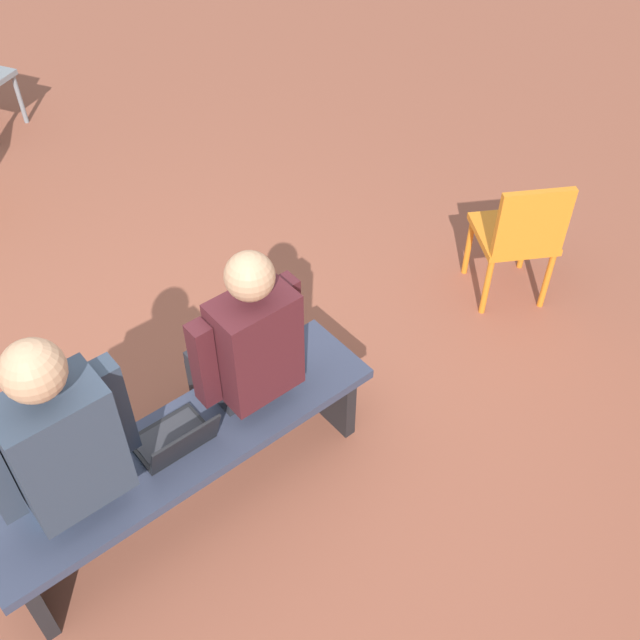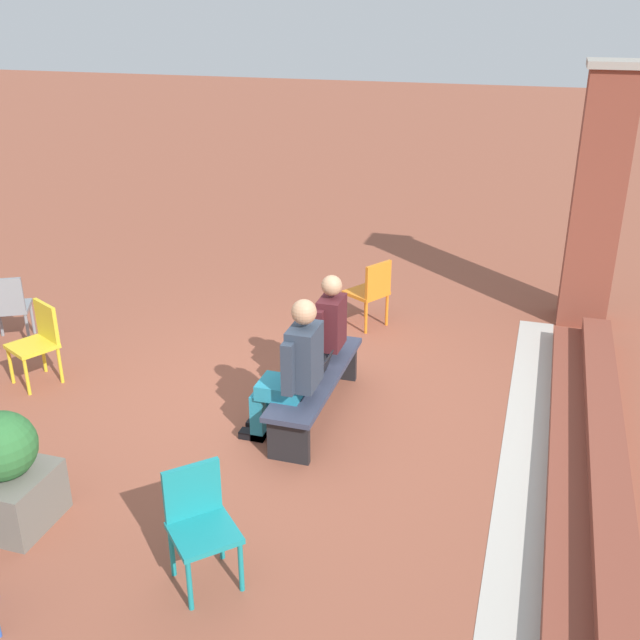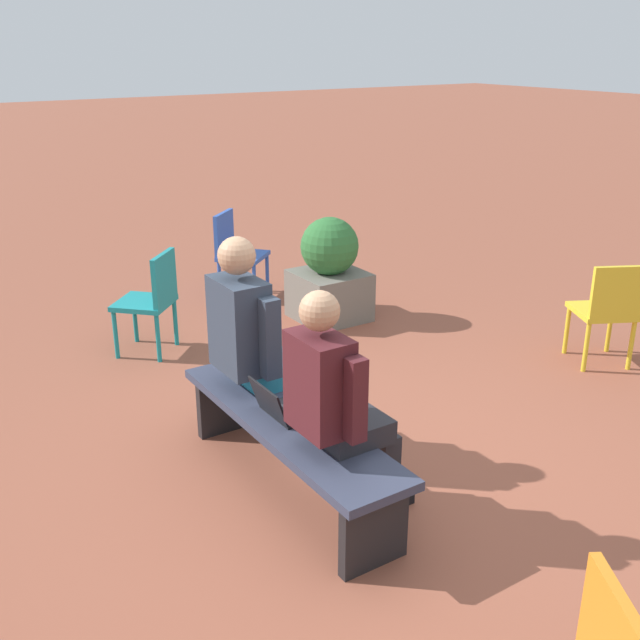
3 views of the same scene
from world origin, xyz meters
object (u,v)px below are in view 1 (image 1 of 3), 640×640
bench (187,454)px  person_adult (59,449)px  plastic_chair_far_left (520,234)px  laptop (176,440)px  person_student (243,351)px

bench → person_adult: person_adult is taller
plastic_chair_far_left → bench: bearing=-0.2°
plastic_chair_far_left → laptop: bearing=0.1°
plastic_chair_far_left → person_student: bearing=-2.3°
bench → person_student: bearing=-170.3°
person_adult → laptop: 0.50m
person_adult → laptop: bearing=169.3°
laptop → plastic_chair_far_left: (-2.24, -0.01, -0.02)m
person_student → bench: bearing=9.7°
person_student → plastic_chair_far_left: 1.83m
person_student → person_adult: person_adult is taller
person_student → person_adult: bearing=-0.3°
bench → person_adult: 0.60m
person_student → plastic_chair_far_left: bearing=177.7°
person_student → person_adult: size_ratio=0.94×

